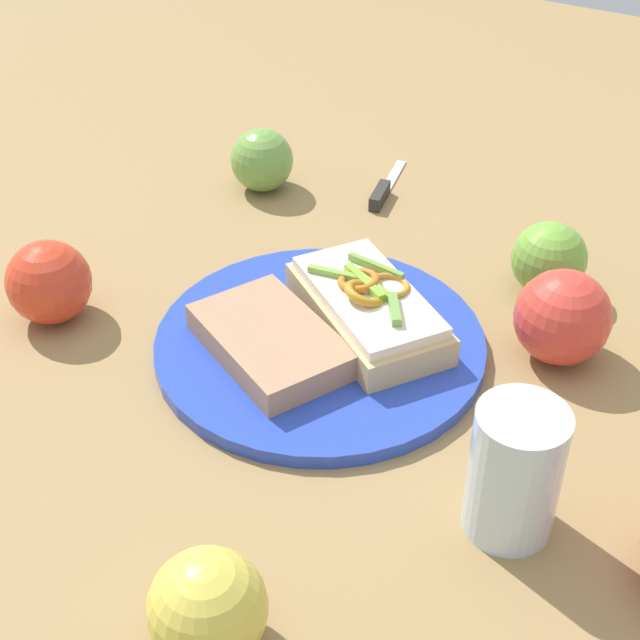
{
  "coord_description": "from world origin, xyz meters",
  "views": [
    {
      "loc": [
        0.32,
        -0.55,
        0.52
      ],
      "look_at": [
        0.0,
        0.0,
        0.03
      ],
      "focal_mm": 52.39,
      "sensor_mm": 36.0,
      "label": 1
    }
  ],
  "objects_px": {
    "apple_1": "(549,259)",
    "apple_4": "(49,282)",
    "bread_slice_side": "(271,341)",
    "knife": "(383,190)",
    "plate": "(320,344)",
    "sandwich": "(368,307)",
    "apple_0": "(208,607)",
    "apple_5": "(262,160)",
    "apple_3": "(562,317)",
    "drinking_glass": "(515,472)"
  },
  "relations": [
    {
      "from": "apple_1",
      "to": "apple_4",
      "type": "height_order",
      "value": "apple_4"
    },
    {
      "from": "bread_slice_side",
      "to": "knife",
      "type": "distance_m",
      "value": 0.32
    },
    {
      "from": "apple_1",
      "to": "knife",
      "type": "bearing_deg",
      "value": 158.3
    },
    {
      "from": "plate",
      "to": "sandwich",
      "type": "distance_m",
      "value": 0.05
    },
    {
      "from": "apple_0",
      "to": "knife",
      "type": "xyz_separation_m",
      "value": [
        -0.17,
        0.56,
        -0.03
      ]
    },
    {
      "from": "bread_slice_side",
      "to": "apple_0",
      "type": "bearing_deg",
      "value": -38.7
    },
    {
      "from": "bread_slice_side",
      "to": "apple_0",
      "type": "height_order",
      "value": "apple_0"
    },
    {
      "from": "apple_5",
      "to": "apple_1",
      "type": "bearing_deg",
      "value": -5.44
    },
    {
      "from": "sandwich",
      "to": "apple_3",
      "type": "bearing_deg",
      "value": 55.75
    },
    {
      "from": "plate",
      "to": "apple_0",
      "type": "xyz_separation_m",
      "value": [
        0.09,
        -0.29,
        0.03
      ]
    },
    {
      "from": "apple_1",
      "to": "knife",
      "type": "distance_m",
      "value": 0.24
    },
    {
      "from": "bread_slice_side",
      "to": "apple_1",
      "type": "relative_size",
      "value": 1.98
    },
    {
      "from": "bread_slice_side",
      "to": "apple_5",
      "type": "relative_size",
      "value": 2.02
    },
    {
      "from": "bread_slice_side",
      "to": "apple_3",
      "type": "bearing_deg",
      "value": 59.61
    },
    {
      "from": "bread_slice_side",
      "to": "apple_1",
      "type": "bearing_deg",
      "value": 80.26
    },
    {
      "from": "plate",
      "to": "apple_1",
      "type": "height_order",
      "value": "apple_1"
    },
    {
      "from": "knife",
      "to": "apple_5",
      "type": "bearing_deg",
      "value": 101.48
    },
    {
      "from": "bread_slice_side",
      "to": "drinking_glass",
      "type": "relative_size",
      "value": 1.35
    },
    {
      "from": "bread_slice_side",
      "to": "apple_1",
      "type": "height_order",
      "value": "apple_1"
    },
    {
      "from": "apple_0",
      "to": "apple_1",
      "type": "height_order",
      "value": "apple_0"
    },
    {
      "from": "bread_slice_side",
      "to": "apple_1",
      "type": "xyz_separation_m",
      "value": [
        0.17,
        0.23,
        0.01
      ]
    },
    {
      "from": "bread_slice_side",
      "to": "drinking_glass",
      "type": "xyz_separation_m",
      "value": [
        0.24,
        -0.07,
        0.03
      ]
    },
    {
      "from": "sandwich",
      "to": "apple_3",
      "type": "relative_size",
      "value": 2.24
    },
    {
      "from": "apple_4",
      "to": "drinking_glass",
      "type": "height_order",
      "value": "drinking_glass"
    },
    {
      "from": "sandwich",
      "to": "knife",
      "type": "height_order",
      "value": "sandwich"
    },
    {
      "from": "apple_0",
      "to": "apple_4",
      "type": "xyz_separation_m",
      "value": [
        -0.32,
        0.21,
        0.0
      ]
    },
    {
      "from": "plate",
      "to": "apple_3",
      "type": "relative_size",
      "value": 3.49
    },
    {
      "from": "apple_0",
      "to": "apple_5",
      "type": "bearing_deg",
      "value": 119.76
    },
    {
      "from": "apple_0",
      "to": "apple_3",
      "type": "relative_size",
      "value": 0.9
    },
    {
      "from": "apple_0",
      "to": "sandwich",
      "type": "bearing_deg",
      "value": 100.79
    },
    {
      "from": "apple_4",
      "to": "apple_5",
      "type": "height_order",
      "value": "apple_4"
    },
    {
      "from": "apple_5",
      "to": "sandwich",
      "type": "bearing_deg",
      "value": -38.52
    },
    {
      "from": "apple_0",
      "to": "apple_4",
      "type": "height_order",
      "value": "apple_4"
    },
    {
      "from": "apple_3",
      "to": "drinking_glass",
      "type": "xyz_separation_m",
      "value": [
        0.03,
        -0.2,
        0.01
      ]
    },
    {
      "from": "apple_4",
      "to": "apple_3",
      "type": "bearing_deg",
      "value": 22.95
    },
    {
      "from": "apple_1",
      "to": "apple_3",
      "type": "relative_size",
      "value": 0.86
    },
    {
      "from": "knife",
      "to": "apple_4",
      "type": "bearing_deg",
      "value": 144.08
    },
    {
      "from": "bread_slice_side",
      "to": "apple_0",
      "type": "xyz_separation_m",
      "value": [
        0.12,
        -0.25,
        0.01
      ]
    },
    {
      "from": "sandwich",
      "to": "apple_4",
      "type": "bearing_deg",
      "value": -120.86
    },
    {
      "from": "apple_5",
      "to": "drinking_glass",
      "type": "bearing_deg",
      "value": -37.93
    },
    {
      "from": "apple_0",
      "to": "drinking_glass",
      "type": "relative_size",
      "value": 0.72
    },
    {
      "from": "apple_3",
      "to": "apple_4",
      "type": "xyz_separation_m",
      "value": [
        -0.42,
        -0.18,
        -0.0
      ]
    },
    {
      "from": "sandwich",
      "to": "drinking_glass",
      "type": "height_order",
      "value": "drinking_glass"
    },
    {
      "from": "sandwich",
      "to": "bread_slice_side",
      "type": "xyz_separation_m",
      "value": [
        -0.05,
        -0.08,
        -0.01
      ]
    },
    {
      "from": "drinking_glass",
      "to": "knife",
      "type": "relative_size",
      "value": 0.85
    },
    {
      "from": "drinking_glass",
      "to": "plate",
      "type": "bearing_deg",
      "value": 154.1
    },
    {
      "from": "plate",
      "to": "bread_slice_side",
      "type": "height_order",
      "value": "bread_slice_side"
    },
    {
      "from": "plate",
      "to": "drinking_glass",
      "type": "xyz_separation_m",
      "value": [
        0.21,
        -0.1,
        0.05
      ]
    },
    {
      "from": "plate",
      "to": "knife",
      "type": "xyz_separation_m",
      "value": [
        -0.08,
        0.27,
        -0.0
      ]
    },
    {
      "from": "sandwich",
      "to": "knife",
      "type": "bearing_deg",
      "value": 148.66
    }
  ]
}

